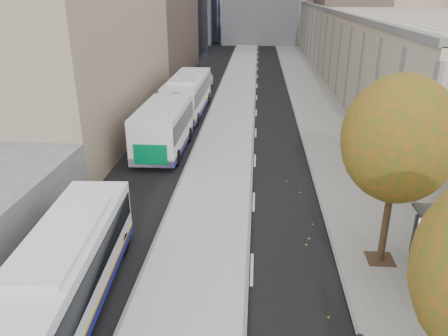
# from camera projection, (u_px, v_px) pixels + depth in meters

# --- Properties ---
(bus_platform) EXTENTS (4.25, 150.00, 0.15)m
(bus_platform) POSITION_uv_depth(u_px,v_px,m) (231.00, 114.00, 38.77)
(bus_platform) COLOR #AEAEAE
(bus_platform) RESTS_ON ground
(sidewalk) EXTENTS (4.75, 150.00, 0.08)m
(sidewalk) POSITION_uv_depth(u_px,v_px,m) (322.00, 117.00, 38.22)
(sidewalk) COLOR gray
(sidewalk) RESTS_ON ground
(building_tan) EXTENTS (18.00, 92.00, 8.00)m
(building_tan) POSITION_uv_depth(u_px,v_px,m) (378.00, 37.00, 62.69)
(building_tan) COLOR gray
(building_tan) RESTS_ON ground
(tree_c) EXTENTS (4.20, 4.20, 7.28)m
(tree_c) POSITION_uv_depth(u_px,v_px,m) (399.00, 140.00, 15.98)
(tree_c) COLOR #2E2212
(tree_c) RESTS_ON sidewalk
(bus_far) EXTENTS (3.03, 19.42, 3.23)m
(bus_far) POSITION_uv_depth(u_px,v_px,m) (179.00, 106.00, 34.76)
(bus_far) COLOR white
(bus_far) RESTS_ON ground
(distant_car) EXTENTS (1.73, 3.61, 1.19)m
(distant_car) POSITION_uv_depth(u_px,v_px,m) (207.00, 78.00, 51.98)
(distant_car) COLOR silver
(distant_car) RESTS_ON ground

